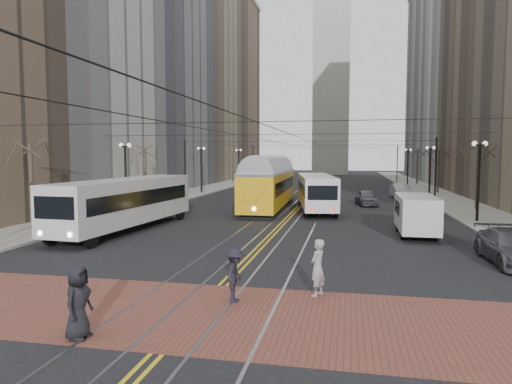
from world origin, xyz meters
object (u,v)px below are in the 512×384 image
at_px(rear_bus, 316,193).
at_px(sedan_silver, 401,191).
at_px(streetcar, 269,188).
at_px(sedan_grey, 366,198).
at_px(sedan_parked, 512,247).
at_px(transit_bus, 126,205).
at_px(pedestrian_b, 317,267).
at_px(clock_tower, 332,31).
at_px(pedestrian_d, 235,275).
at_px(cargo_van, 416,216).
at_px(pedestrian_a, 78,302).

xyz_separation_m(rear_bus, sedan_silver, (8.55, 13.25, -0.74)).
bearing_deg(streetcar, sedan_grey, 25.31).
height_order(streetcar, sedan_parked, streetcar).
bearing_deg(transit_bus, pedestrian_b, -37.01).
bearing_deg(sedan_parked, rear_bus, 117.38).
relative_size(clock_tower, pedestrian_d, 36.44).
relative_size(cargo_van, sedan_grey, 1.26).
bearing_deg(transit_bus, sedan_silver, 56.91).
xyz_separation_m(cargo_van, sedan_grey, (-2.29, 16.66, -0.47)).
bearing_deg(sedan_silver, transit_bus, -131.62).
relative_size(clock_tower, streetcar, 4.18).
distance_m(streetcar, sedan_parked, 23.62).
distance_m(clock_tower, sedan_silver, 75.39).
bearing_deg(sedan_silver, pedestrian_a, -111.20).
xyz_separation_m(streetcar, cargo_van, (11.10, -12.22, -0.64)).
relative_size(clock_tower, pedestrian_a, 33.35).
distance_m(streetcar, pedestrian_d, 26.70).
bearing_deg(pedestrian_b, rear_bus, -151.34).
bearing_deg(pedestrian_d, cargo_van, -28.56).
bearing_deg(pedestrian_d, sedan_grey, -10.10).
bearing_deg(clock_tower, rear_bus, -88.70).
height_order(clock_tower, streetcar, clock_tower).
bearing_deg(sedan_grey, cargo_van, -90.80).
xyz_separation_m(rear_bus, sedan_parked, (10.00, -17.89, -0.80)).
bearing_deg(pedestrian_a, cargo_van, -31.59).
bearing_deg(streetcar, pedestrian_a, -91.30).
distance_m(cargo_van, pedestrian_d, 16.18).
height_order(cargo_van, sedan_grey, cargo_van).
distance_m(streetcar, pedestrian_b, 25.97).
relative_size(streetcar, pedestrian_a, 7.97).
height_order(transit_bus, rear_bus, transit_bus).
distance_m(clock_tower, transit_bus, 98.77).
xyz_separation_m(transit_bus, streetcar, (7.00, 13.88, 0.19)).
bearing_deg(cargo_van, pedestrian_d, -117.57).
xyz_separation_m(transit_bus, pedestrian_b, (13.05, -11.36, -0.67)).
xyz_separation_m(streetcar, sedan_grey, (8.81, 4.44, -1.11)).
xyz_separation_m(streetcar, rear_bus, (4.30, -0.88, -0.30)).
bearing_deg(sedan_parked, sedan_silver, 90.84).
relative_size(cargo_van, sedan_silver, 1.11).
xyz_separation_m(sedan_silver, pedestrian_b, (-6.80, -37.60, 0.18)).
bearing_deg(sedan_silver, cargo_van, -98.58).
xyz_separation_m(streetcar, pedestrian_b, (6.05, -25.24, -0.86)).
xyz_separation_m(transit_bus, sedan_grey, (15.81, 18.32, -0.93)).
distance_m(sedan_parked, pedestrian_d, 13.32).
distance_m(rear_bus, sedan_grey, 7.02).
xyz_separation_m(cargo_van, sedan_silver, (1.75, 24.59, -0.40)).
distance_m(cargo_van, sedan_silver, 24.65).
relative_size(cargo_van, pedestrian_b, 2.78).
distance_m(transit_bus, rear_bus, 17.22).
bearing_deg(pedestrian_d, sedan_parked, -54.96).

